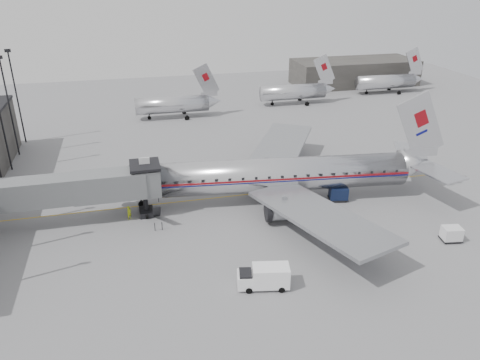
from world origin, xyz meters
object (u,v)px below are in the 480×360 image
object	(u,v)px
airliner	(277,175)
baggage_cart_white	(452,234)
service_van	(264,277)
baggage_cart_navy	(338,193)
ramp_worker	(129,213)

from	to	relation	value
airliner	baggage_cart_white	distance (m)	20.74
service_van	baggage_cart_navy	size ratio (longest dim) A/B	1.93
baggage_cart_white	ramp_worker	distance (m)	35.83
baggage_cart_navy	service_van	bearing A→B (deg)	-122.90
baggage_cart_navy	baggage_cart_white	xyz separation A→B (m)	(7.70, -11.77, -0.10)
baggage_cart_navy	ramp_worker	bearing A→B (deg)	-171.97
airliner	service_van	world-z (taller)	airliner
airliner	service_van	distance (m)	18.10
baggage_cart_navy	ramp_worker	distance (m)	25.72
service_van	ramp_worker	distance (m)	19.74
airliner	service_van	bearing A→B (deg)	-104.68
airliner	baggage_cart_navy	world-z (taller)	airliner
service_van	ramp_worker	xyz separation A→B (m)	(-11.63, 15.95, -0.33)
baggage_cart_navy	baggage_cart_white	size ratio (longest dim) A/B	1.13
baggage_cart_navy	baggage_cart_white	bearing A→B (deg)	-46.03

